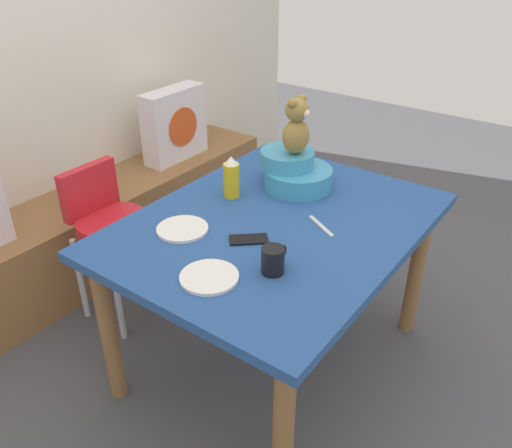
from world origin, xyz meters
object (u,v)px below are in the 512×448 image
object	(u,v)px
book_stack	(82,193)
highchair	(111,225)
dining_table	(276,241)
coffee_mug	(273,260)
pillow_floral_right	(175,125)
dinner_plate_far	(182,229)
dinner_plate_near	(209,277)
teddy_bear	(296,127)
infant_seat_teal	(294,171)
ketchup_bottle	(231,178)
cell_phone	(249,240)

from	to	relation	value
book_stack	highchair	bearing A→B (deg)	-110.98
dining_table	coffee_mug	world-z (taller)	coffee_mug
pillow_floral_right	dinner_plate_far	bearing A→B (deg)	-134.75
pillow_floral_right	dinner_plate_near	bearing A→B (deg)	-132.22
dining_table	teddy_bear	xyz separation A→B (m)	(0.31, 0.11, 0.37)
infant_seat_teal	dinner_plate_far	bearing A→B (deg)	166.67
dinner_plate_near	highchair	bearing A→B (deg)	72.27
pillow_floral_right	ketchup_bottle	world-z (taller)	ketchup_bottle
highchair	cell_phone	world-z (taller)	highchair
highchair	infant_seat_teal	distance (m)	0.91
ketchup_bottle	cell_phone	xyz separation A→B (m)	(-0.25, -0.28, -0.08)
book_stack	teddy_bear	distance (m)	1.30
highchair	dinner_plate_near	xyz separation A→B (m)	(-0.28, -0.86, 0.22)
teddy_bear	pillow_floral_right	bearing A→B (deg)	70.53
dining_table	teddy_bear	distance (m)	0.50
teddy_bear	dinner_plate_far	world-z (taller)	teddy_bear
book_stack	highchair	world-z (taller)	highchair
dining_table	cell_phone	xyz separation A→B (m)	(-0.18, -0.00, 0.10)
cell_phone	dinner_plate_far	bearing A→B (deg)	68.21
highchair	teddy_bear	world-z (taller)	teddy_bear
coffee_mug	dinner_plate_near	size ratio (longest dim) A/B	0.60
coffee_mug	dinner_plate_far	world-z (taller)	coffee_mug
dinner_plate_far	ketchup_bottle	bearing A→B (deg)	4.42
dinner_plate_near	dinner_plate_far	xyz separation A→B (m)	(0.18, 0.29, 0.00)
ketchup_bottle	coffee_mug	size ratio (longest dim) A/B	1.54
pillow_floral_right	cell_phone	size ratio (longest dim) A/B	3.06
dining_table	teddy_bear	bearing A→B (deg)	20.04
infant_seat_teal	coffee_mug	world-z (taller)	infant_seat_teal
teddy_bear	ketchup_bottle	size ratio (longest dim) A/B	1.35
pillow_floral_right	dining_table	xyz separation A→B (m)	(-0.71, -1.24, -0.04)
ketchup_bottle	dinner_plate_far	distance (m)	0.35
teddy_bear	dinner_plate_far	distance (m)	0.66
pillow_floral_right	book_stack	size ratio (longest dim) A/B	2.20
pillow_floral_right	dining_table	world-z (taller)	pillow_floral_right
book_stack	dinner_plate_far	world-z (taller)	dinner_plate_far
highchair	cell_phone	bearing A→B (deg)	-90.35
pillow_floral_right	cell_phone	xyz separation A→B (m)	(-0.89, -1.24, 0.06)
dinner_plate_far	dinner_plate_near	bearing A→B (deg)	-121.75
teddy_bear	dinner_plate_near	bearing A→B (deg)	-168.85
ketchup_bottle	dinner_plate_near	size ratio (longest dim) A/B	0.92
teddy_bear	cell_phone	size ratio (longest dim) A/B	1.74
infant_seat_teal	pillow_floral_right	bearing A→B (deg)	70.52
coffee_mug	dining_table	bearing A→B (deg)	32.44
book_stack	dinner_plate_far	bearing A→B (deg)	-104.67
book_stack	infant_seat_teal	bearing A→B (deg)	-74.54
infant_seat_teal	dinner_plate_far	distance (m)	0.60
infant_seat_teal	book_stack	bearing A→B (deg)	105.46
infant_seat_teal	cell_phone	distance (m)	0.51
dining_table	ketchup_bottle	distance (m)	0.34
dining_table	dinner_plate_near	size ratio (longest dim) A/B	6.56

